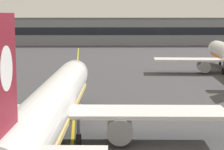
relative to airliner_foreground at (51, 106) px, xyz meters
name	(u,v)px	position (x,y,z in m)	size (l,w,h in m)	color
taxiway_centreline	(75,103)	(0.87, 16.94, -3.37)	(0.30, 180.00, 0.01)	yellow
airliner_foreground	(51,106)	(0.00, 0.00, 0.00)	(32.13, 41.48, 11.65)	white
safety_cone_by_nose_gear	(79,102)	(1.42, 16.18, -3.11)	(0.44, 0.44, 0.55)	orange
terminal_building	(102,31)	(3.59, 124.53, 1.77)	(167.20, 12.40, 10.26)	gray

